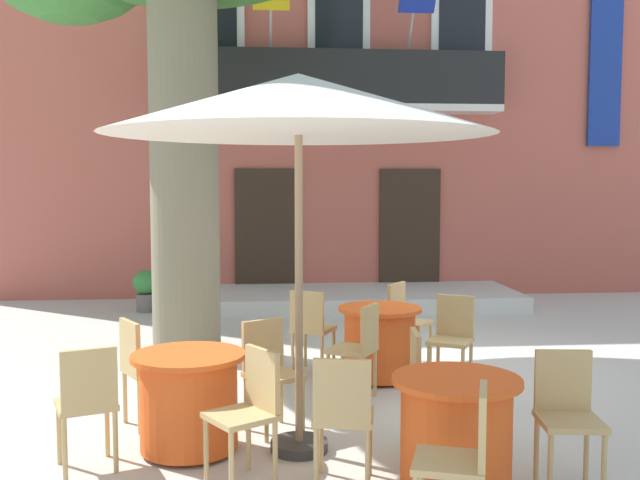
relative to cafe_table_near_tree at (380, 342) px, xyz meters
The scene contains 20 objects.
ground_plane 1.22m from the cafe_table_near_tree, 26.66° to the left, with size 120.00×120.00×0.00m, color beige.
building_facade 8.22m from the cafe_table_near_tree, 88.66° to the left, with size 13.00×5.09×7.50m.
entrance_step_platform 4.53m from the cafe_table_near_tree, 87.80° to the left, with size 5.74×2.00×0.25m, color silver.
cafe_table_near_tree is the anchor object (origin of this frame).
cafe_chair_near_tree_0 0.77m from the cafe_table_near_tree, 158.40° to the left, with size 0.54×0.54×0.91m.
cafe_chair_near_tree_1 0.77m from the cafe_table_near_tree, 114.29° to the right, with size 0.55×0.55×0.91m.
cafe_chair_near_tree_2 0.77m from the cafe_table_near_tree, 24.04° to the right, with size 0.55×0.55×0.91m.
cafe_chair_near_tree_3 0.77m from the cafe_table_near_tree, 58.37° to the left, with size 0.56×0.56×0.91m.
cafe_table_middle 2.72m from the cafe_table_near_tree, 88.82° to the right, with size 0.86×0.86×0.76m.
cafe_chair_middle_0 2.85m from the cafe_table_near_tree, 73.50° to the right, with size 0.45×0.45×0.91m.
cafe_chair_middle_1 1.97m from the cafe_table_near_tree, 88.54° to the right, with size 0.44×0.44×0.91m.
cafe_chair_middle_2 2.75m from the cafe_table_near_tree, 104.69° to the right, with size 0.47×0.47×0.91m.
cafe_chair_middle_3 3.46m from the cafe_table_near_tree, 91.82° to the right, with size 0.51×0.51×0.91m.
cafe_table_front 2.60m from the cafe_table_near_tree, 133.44° to the right, with size 0.86×0.86×0.76m.
cafe_chair_front_0 2.57m from the cafe_table_near_tree, 150.22° to the right, with size 0.55×0.55×0.91m.
cafe_chair_front_1 3.32m from the cafe_table_near_tree, 137.79° to the right, with size 0.52×0.52×0.91m.
cafe_chair_front_2 2.81m from the cafe_table_near_tree, 118.01° to the right, with size 0.55×0.55×0.91m.
cafe_chair_front_3 1.87m from the cafe_table_near_tree, 128.83° to the right, with size 0.54×0.54×0.91m.
cafe_umbrella 3.10m from the cafe_table_near_tree, 115.97° to the right, with size 2.90×2.90×2.85m.
ground_planter_left 5.22m from the cafe_table_near_tree, 125.73° to the left, with size 0.42×0.42×0.66m.
Camera 1 is at (-2.27, -7.80, 2.04)m, focal length 40.26 mm.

